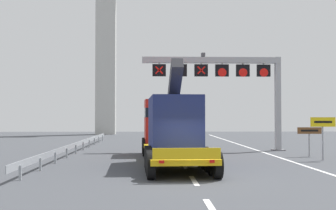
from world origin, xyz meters
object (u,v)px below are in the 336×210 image
at_px(overhead_lane_gantry, 228,75).
at_px(tourist_info_sign_brown, 309,134).
at_px(heavy_haul_truck_yellow, 169,126).
at_px(bridge_pylon_distant, 106,7).
at_px(exit_sign_yellow, 323,128).

bearing_deg(overhead_lane_gantry, tourist_info_sign_brown, -49.45).
bearing_deg(tourist_info_sign_brown, heavy_haul_truck_yellow, -164.24).
bearing_deg(bridge_pylon_distant, overhead_lane_gantry, -67.93).
bearing_deg(exit_sign_yellow, heavy_haul_truck_yellow, 179.80).
bearing_deg(overhead_lane_gantry, exit_sign_yellow, -61.20).
xyz_separation_m(exit_sign_yellow, tourist_info_sign_brown, (0.12, 2.57, -0.48)).
height_order(heavy_haul_truck_yellow, exit_sign_yellow, heavy_haul_truck_yellow).
distance_m(exit_sign_yellow, tourist_info_sign_brown, 2.62).
xyz_separation_m(overhead_lane_gantry, exit_sign_yellow, (4.18, -7.59, -3.75)).
xyz_separation_m(tourist_info_sign_brown, bridge_pylon_distant, (-16.75, 35.73, 16.85)).
height_order(overhead_lane_gantry, exit_sign_yellow, overhead_lane_gantry).
bearing_deg(tourist_info_sign_brown, bridge_pylon_distant, 115.12).
bearing_deg(exit_sign_yellow, overhead_lane_gantry, 118.80).
xyz_separation_m(heavy_haul_truck_yellow, bridge_pylon_distant, (-7.75, 38.27, 16.28)).
distance_m(overhead_lane_gantry, bridge_pylon_distant, 35.46).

